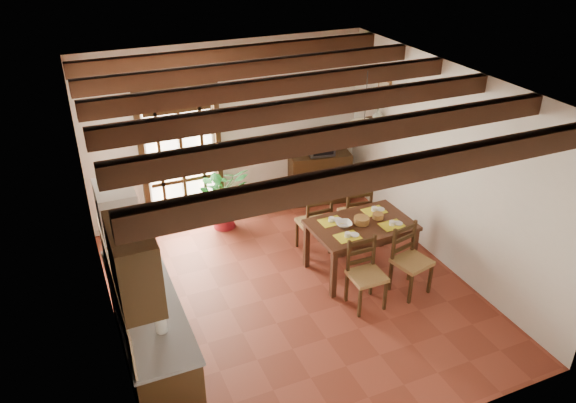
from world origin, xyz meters
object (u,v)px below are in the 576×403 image
chair_near_right (410,272)px  chair_far_right (354,224)px  dining_table (361,230)px  crt_tv (320,143)px  chair_far_left (314,233)px  sideboard (319,177)px  chair_near_left (365,286)px  potted_plant (223,195)px  pendant_lamp (364,128)px  kitchen_counter (150,333)px

chair_near_right → chair_far_right: size_ratio=1.04×
dining_table → crt_tv: crt_tv is taller
chair_far_left → sideboard: (0.78, 1.42, 0.14)m
chair_near_left → chair_far_right: bearing=66.4°
chair_near_right → chair_far_right: 1.41m
chair_near_right → sideboard: bearing=76.1°
chair_near_left → sideboard: (0.73, 2.82, 0.14)m
chair_far_right → crt_tv: (0.09, 1.39, 0.77)m
chair_far_left → crt_tv: bearing=-119.0°
chair_far_left → potted_plant: 1.57m
chair_near_left → chair_near_right: chair_near_right is taller
chair_far_right → sideboard: 1.40m
chair_far_left → pendant_lamp: pendant_lamp is taller
kitchen_counter → crt_tv: size_ratio=4.70×
chair_near_right → chair_far_right: bearing=79.0°
chair_near_left → sideboard: 2.92m
crt_tv → chair_near_left: bearing=-95.8°
pendant_lamp → dining_table: bearing=-90.0°
crt_tv → pendant_lamp: size_ratio=0.57×
kitchen_counter → chair_far_left: 3.00m
dining_table → potted_plant: bearing=124.4°
chair_far_left → dining_table: bearing=117.9°
kitchen_counter → potted_plant: (1.64, 2.59, 0.10)m
kitchen_counter → potted_plant: potted_plant is taller
dining_table → pendant_lamp: (-0.00, 0.10, 1.43)m
potted_plant → sideboard: bearing=7.5°
chair_far_left → chair_far_right: 0.69m
crt_tv → pendant_lamp: bearing=-92.8°
sideboard → dining_table: bearing=-90.3°
sideboard → chair_near_right: bearing=-80.2°
chair_far_left → potted_plant: potted_plant is taller
kitchen_counter → pendant_lamp: size_ratio=2.66×
chair_near_right → potted_plant: size_ratio=0.41×
dining_table → potted_plant: 2.32m
kitchen_counter → potted_plant: 3.07m
pendant_lamp → chair_far_right: bearing=62.6°
sideboard → crt_tv: size_ratio=2.12×
chair_near_left → sideboard: size_ratio=0.90×
kitchen_counter → dining_table: size_ratio=1.60×
chair_far_right → crt_tv: 1.59m
chair_near_right → potted_plant: potted_plant is taller
kitchen_counter → chair_far_right: bearing=23.3°
chair_near_left → chair_near_right: size_ratio=0.98×
chair_near_right → pendant_lamp: (-0.36, 0.79, 1.78)m
potted_plant → crt_tv: bearing=7.3°
chair_far_right → sideboard: chair_far_right is taller
chair_near_right → pendant_lamp: bearing=101.8°
sideboard → pendant_lamp: size_ratio=1.20×
kitchen_counter → chair_near_right: bearing=0.5°
chair_near_right → dining_table: bearing=104.9°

